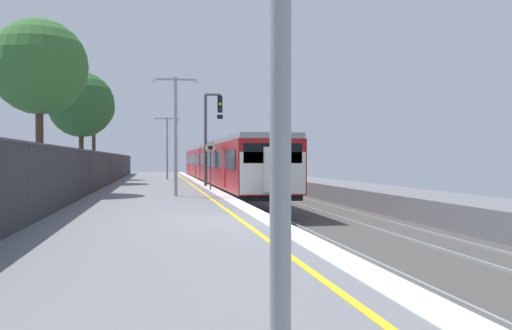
{
  "coord_description": "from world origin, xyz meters",
  "views": [
    {
      "loc": [
        -2.46,
        -13.79,
        1.56
      ],
      "look_at": [
        1.81,
        9.77,
        1.33
      ],
      "focal_mm": 38.35,
      "sensor_mm": 36.0,
      "label": 1
    }
  ],
  "objects": [
    {
      "name": "signal_gantry",
      "position": [
        0.61,
        18.39,
        3.39
      ],
      "size": [
        1.1,
        0.24,
        5.45
      ],
      "color": "#47474C",
      "rests_on": "ground"
    },
    {
      "name": "speed_limit_sign",
      "position": [
        0.25,
        14.41,
        1.59
      ],
      "size": [
        0.59,
        0.08,
        2.48
      ],
      "color": "#59595B",
      "rests_on": "ground"
    },
    {
      "name": "background_tree_centre",
      "position": [
        -7.42,
        30.59,
        5.51
      ],
      "size": [
        3.26,
        3.26,
        7.25
      ],
      "color": "#473323",
      "rests_on": "ground"
    },
    {
      "name": "platform_lamp_far",
      "position": [
        -1.68,
        29.8,
        2.94
      ],
      "size": [
        2.0,
        0.2,
        4.9
      ],
      "color": "#93999E",
      "rests_on": "ground"
    },
    {
      "name": "background_tree_right",
      "position": [
        -7.37,
        23.27,
        5.05
      ],
      "size": [
        4.27,
        4.27,
        7.3
      ],
      "color": "#473323",
      "rests_on": "ground"
    },
    {
      "name": "background_tree_left",
      "position": [
        -7.75,
        12.15,
        5.64
      ],
      "size": [
        4.3,
        4.3,
        7.89
      ],
      "color": "#473323",
      "rests_on": "ground"
    },
    {
      "name": "platform_lamp_mid",
      "position": [
        -1.68,
        9.72,
        3.03
      ],
      "size": [
        2.0,
        0.2,
        5.08
      ],
      "color": "#93999E",
      "rests_on": "ground"
    },
    {
      "name": "commuter_train_at_platform",
      "position": [
        2.1,
        27.17,
        1.27
      ],
      "size": [
        2.83,
        39.76,
        3.81
      ],
      "color": "maroon",
      "rests_on": "ground"
    },
    {
      "name": "ground",
      "position": [
        2.64,
        0.0,
        -0.61
      ],
      "size": [
        17.4,
        110.0,
        1.21
      ],
      "color": "slate"
    },
    {
      "name": "platform_back_fence",
      "position": [
        -5.45,
        -0.0,
        1.04
      ],
      "size": [
        0.07,
        99.0,
        2.0
      ],
      "color": "#282B2D",
      "rests_on": "ground"
    }
  ]
}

